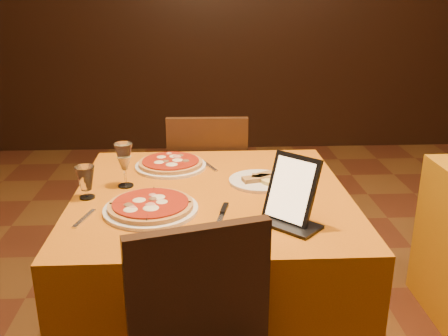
{
  "coord_description": "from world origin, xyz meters",
  "views": [
    {
      "loc": [
        -0.57,
        -1.41,
        1.52
      ],
      "look_at": [
        -0.48,
        0.44,
        0.86
      ],
      "focal_mm": 40.0,
      "sensor_mm": 36.0,
      "label": 1
    }
  ],
  "objects_px": {
    "pizza_far": "(171,164)",
    "tablet": "(292,189)",
    "pizza_near": "(151,207)",
    "water_glass": "(86,182)",
    "main_table": "(212,273)",
    "chair_main_far": "(208,187)",
    "wine_glass": "(124,165)"
  },
  "relations": [
    {
      "from": "pizza_far",
      "to": "tablet",
      "type": "distance_m",
      "value": 0.75
    },
    {
      "from": "pizza_near",
      "to": "water_glass",
      "type": "distance_m",
      "value": 0.3
    },
    {
      "from": "main_table",
      "to": "pizza_far",
      "type": "bearing_deg",
      "value": 120.06
    },
    {
      "from": "pizza_near",
      "to": "tablet",
      "type": "xyz_separation_m",
      "value": [
        0.5,
        -0.11,
        0.1
      ]
    },
    {
      "from": "chair_main_far",
      "to": "pizza_near",
      "type": "bearing_deg",
      "value": 78.32
    },
    {
      "from": "main_table",
      "to": "tablet",
      "type": "height_order",
      "value": "tablet"
    },
    {
      "from": "main_table",
      "to": "tablet",
      "type": "xyz_separation_m",
      "value": [
        0.27,
        -0.28,
        0.49
      ]
    },
    {
      "from": "pizza_near",
      "to": "pizza_far",
      "type": "distance_m",
      "value": 0.48
    },
    {
      "from": "main_table",
      "to": "pizza_near",
      "type": "distance_m",
      "value": 0.48
    },
    {
      "from": "chair_main_far",
      "to": "pizza_far",
      "type": "relative_size",
      "value": 2.79
    },
    {
      "from": "main_table",
      "to": "pizza_near",
      "type": "bearing_deg",
      "value": -143.11
    },
    {
      "from": "pizza_near",
      "to": "pizza_far",
      "type": "xyz_separation_m",
      "value": [
        0.05,
        0.48,
        0.0
      ]
    },
    {
      "from": "tablet",
      "to": "pizza_far",
      "type": "bearing_deg",
      "value": 171.28
    },
    {
      "from": "pizza_far",
      "to": "wine_glass",
      "type": "bearing_deg",
      "value": -127.56
    },
    {
      "from": "pizza_near",
      "to": "wine_glass",
      "type": "distance_m",
      "value": 0.29
    },
    {
      "from": "main_table",
      "to": "pizza_far",
      "type": "relative_size",
      "value": 3.38
    },
    {
      "from": "main_table",
      "to": "pizza_far",
      "type": "xyz_separation_m",
      "value": [
        -0.18,
        0.31,
        0.39
      ]
    },
    {
      "from": "wine_glass",
      "to": "water_glass",
      "type": "relative_size",
      "value": 1.46
    },
    {
      "from": "chair_main_far",
      "to": "tablet",
      "type": "relative_size",
      "value": 3.73
    },
    {
      "from": "pizza_far",
      "to": "main_table",
      "type": "bearing_deg",
      "value": -59.94
    },
    {
      "from": "pizza_near",
      "to": "tablet",
      "type": "bearing_deg",
      "value": -12.16
    },
    {
      "from": "pizza_far",
      "to": "water_glass",
      "type": "xyz_separation_m",
      "value": [
        -0.31,
        -0.34,
        0.05
      ]
    },
    {
      "from": "main_table",
      "to": "water_glass",
      "type": "bearing_deg",
      "value": -175.92
    },
    {
      "from": "pizza_far",
      "to": "wine_glass",
      "type": "distance_m",
      "value": 0.3
    },
    {
      "from": "pizza_far",
      "to": "water_glass",
      "type": "distance_m",
      "value": 0.47
    },
    {
      "from": "chair_main_far",
      "to": "tablet",
      "type": "xyz_separation_m",
      "value": [
        0.27,
        -1.08,
        0.41
      ]
    },
    {
      "from": "main_table",
      "to": "wine_glass",
      "type": "bearing_deg",
      "value": 166.96
    },
    {
      "from": "pizza_near",
      "to": "water_glass",
      "type": "xyz_separation_m",
      "value": [
        -0.26,
        0.14,
        0.05
      ]
    },
    {
      "from": "wine_glass",
      "to": "water_glass",
      "type": "xyz_separation_m",
      "value": [
        -0.14,
        -0.12,
        -0.03
      ]
    },
    {
      "from": "water_glass",
      "to": "chair_main_far",
      "type": "bearing_deg",
      "value": 59.56
    },
    {
      "from": "chair_main_far",
      "to": "tablet",
      "type": "bearing_deg",
      "value": 105.72
    },
    {
      "from": "main_table",
      "to": "tablet",
      "type": "distance_m",
      "value": 0.63
    }
  ]
}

